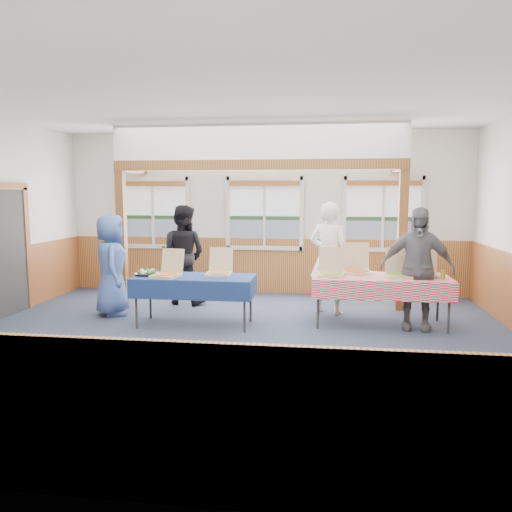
{
  "coord_description": "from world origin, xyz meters",
  "views": [
    {
      "loc": [
        1.18,
        -6.41,
        2.03
      ],
      "look_at": [
        0.17,
        1.0,
        1.06
      ],
      "focal_mm": 35.0,
      "sensor_mm": 36.0,
      "label": 1
    }
  ],
  "objects_px": {
    "table_left": "(194,280)",
    "woman_white": "(329,258)",
    "woman_black": "(183,255)",
    "man_blue": "(111,265)",
    "table_right": "(380,279)",
    "person_grey": "(417,269)"
  },
  "relations": [
    {
      "from": "table_left",
      "to": "woman_white",
      "type": "height_order",
      "value": "woman_white"
    },
    {
      "from": "woman_black",
      "to": "man_blue",
      "type": "relative_size",
      "value": 1.08
    },
    {
      "from": "woman_white",
      "to": "man_blue",
      "type": "relative_size",
      "value": 1.12
    },
    {
      "from": "table_left",
      "to": "woman_white",
      "type": "bearing_deg",
      "value": 27.9
    },
    {
      "from": "table_right",
      "to": "woman_white",
      "type": "bearing_deg",
      "value": 145.55
    },
    {
      "from": "person_grey",
      "to": "table_left",
      "type": "bearing_deg",
      "value": -167.11
    },
    {
      "from": "table_right",
      "to": "woman_white",
      "type": "distance_m",
      "value": 1.05
    },
    {
      "from": "table_left",
      "to": "woman_black",
      "type": "relative_size",
      "value": 1.01
    },
    {
      "from": "table_right",
      "to": "table_left",
      "type": "bearing_deg",
      "value": -165.42
    },
    {
      "from": "woman_black",
      "to": "person_grey",
      "type": "height_order",
      "value": "person_grey"
    },
    {
      "from": "woman_black",
      "to": "person_grey",
      "type": "relative_size",
      "value": 0.99
    },
    {
      "from": "table_right",
      "to": "woman_black",
      "type": "relative_size",
      "value": 1.19
    },
    {
      "from": "table_right",
      "to": "man_blue",
      "type": "bearing_deg",
      "value": -174.19
    },
    {
      "from": "table_right",
      "to": "man_blue",
      "type": "distance_m",
      "value": 4.32
    },
    {
      "from": "table_right",
      "to": "person_grey",
      "type": "distance_m",
      "value": 0.56
    },
    {
      "from": "woman_white",
      "to": "person_grey",
      "type": "height_order",
      "value": "woman_white"
    },
    {
      "from": "man_blue",
      "to": "person_grey",
      "type": "distance_m",
      "value": 4.82
    },
    {
      "from": "man_blue",
      "to": "table_right",
      "type": "bearing_deg",
      "value": -114.77
    },
    {
      "from": "table_left",
      "to": "person_grey",
      "type": "relative_size",
      "value": 1.0
    },
    {
      "from": "woman_white",
      "to": "person_grey",
      "type": "bearing_deg",
      "value": 168.3
    },
    {
      "from": "table_right",
      "to": "woman_black",
      "type": "height_order",
      "value": "woman_black"
    },
    {
      "from": "table_left",
      "to": "man_blue",
      "type": "xyz_separation_m",
      "value": [
        -1.52,
        0.45,
        0.13
      ]
    }
  ]
}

